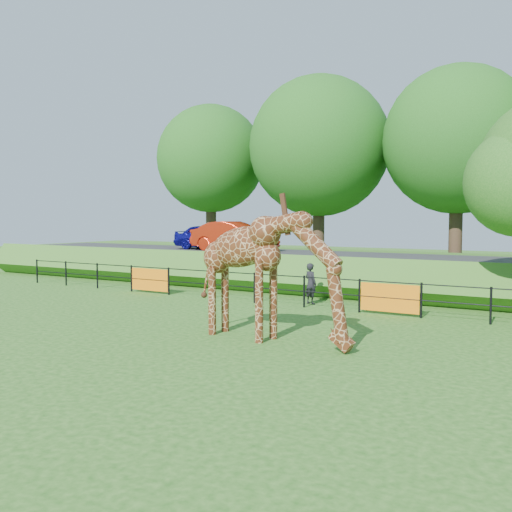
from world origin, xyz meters
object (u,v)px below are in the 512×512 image
(giraffe, at_px, (271,276))
(car_blue, at_px, (210,237))
(car_red, at_px, (234,236))
(visitor, at_px, (311,284))

(giraffe, height_order, car_blue, giraffe)
(giraffe, relative_size, car_blue, 1.20)
(car_red, relative_size, visitor, 3.00)
(giraffe, distance_m, car_blue, 15.65)
(giraffe, height_order, car_red, giraffe)
(car_blue, relative_size, car_red, 0.87)
(giraffe, xyz_separation_m, car_blue, (-10.35, 11.74, 0.43))
(car_blue, bearing_deg, visitor, -128.82)
(giraffe, xyz_separation_m, car_red, (-8.57, 11.31, 0.51))
(car_blue, distance_m, visitor, 10.37)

